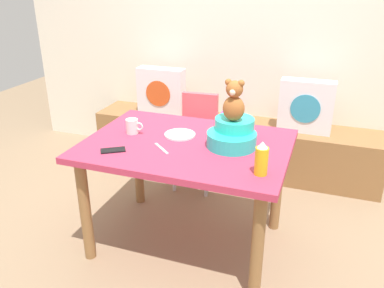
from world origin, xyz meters
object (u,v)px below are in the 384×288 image
coffee_mug (133,126)px  cell_phone (113,150)px  pillow_floral_right (306,106)px  infant_seat_teal (233,134)px  dining_table (187,158)px  highchair (196,129)px  teddy_bear (234,102)px  book_stack (231,118)px  dinner_plate_near (180,135)px  ketchup_bottle (261,159)px  pillow_floral_left (161,92)px

coffee_mug → cell_phone: 0.30m
pillow_floral_right → infant_seat_teal: (-0.35, -1.13, 0.13)m
dining_table → infant_seat_teal: size_ratio=3.81×
pillow_floral_right → highchair: bearing=-153.3°
teddy_bear → cell_phone: 0.77m
book_stack → dinner_plate_near: 1.14m
book_stack → teddy_bear: bearing=-75.9°
highchair → ketchup_bottle: (0.71, -1.03, 0.31)m
book_stack → cell_phone: (-0.35, -1.46, 0.25)m
dinner_plate_near → pillow_floral_left: bearing=119.3°
pillow_floral_left → cell_phone: pillow_floral_left is taller
cell_phone → dining_table: bearing=-87.9°
ketchup_bottle → dinner_plate_near: bearing=148.8°
teddy_bear → dining_table: bearing=-168.6°
dinner_plate_near → cell_phone: bearing=-128.8°
dining_table → highchair: highchair is taller
infant_seat_teal → dinner_plate_near: infant_seat_teal is taller
pillow_floral_left → ketchup_bottle: size_ratio=2.38×
book_stack → teddy_bear: (0.29, -1.15, 0.52)m
cell_phone → dinner_plate_near: bearing=-72.0°
infant_seat_teal → teddy_bear: (0.00, -0.00, 0.21)m
coffee_mug → dinner_plate_near: bearing=11.8°
dining_table → pillow_floral_right: bearing=62.2°
dining_table → coffee_mug: coffee_mug is taller
dining_table → teddy_bear: (0.27, 0.06, 0.38)m
book_stack → pillow_floral_right: bearing=-1.9°
teddy_bear → highchair: bearing=123.8°
infant_seat_teal → teddy_bear: bearing=-90.0°
pillow_floral_left → highchair: 0.66m
infant_seat_teal → highchair: bearing=123.8°
coffee_mug → pillow_floral_right: bearing=48.7°
coffee_mug → cell_phone: bearing=-86.2°
dining_table → highchair: size_ratio=1.59×
cell_phone → coffee_mug: bearing=-29.3°
dinner_plate_near → pillow_floral_right: bearing=57.0°
highchair → coffee_mug: coffee_mug is taller
dining_table → ketchup_bottle: size_ratio=6.79×
book_stack → dining_table: dining_table is taller
infant_seat_teal → ketchup_bottle: (0.23, -0.32, 0.02)m
teddy_bear → dinner_plate_near: bearing=173.5°
highchair → dinner_plate_near: highchair is taller
pillow_floral_left → ketchup_bottle: bearing=-50.3°
coffee_mug → dining_table: bearing=-4.8°
book_stack → ketchup_bottle: ketchup_bottle is taller
teddy_bear → infant_seat_teal: bearing=90.0°
pillow_floral_right → highchair: 0.94m
infant_seat_teal → book_stack: bearing=104.1°
coffee_mug → dinner_plate_near: coffee_mug is taller
pillow_floral_right → dining_table: pillow_floral_right is taller
dining_table → ketchup_bottle: ketchup_bottle is taller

